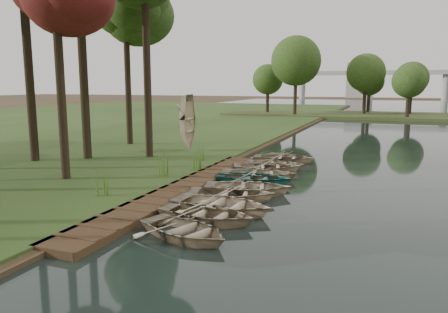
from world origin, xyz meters
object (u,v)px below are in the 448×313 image
(stored_rowboat, at_px, (189,145))
(rowboat_0, at_px, (185,227))
(boardwalk, at_px, (183,189))
(rowboat_2, at_px, (221,202))
(rowboat_1, at_px, (206,211))

(stored_rowboat, bearing_deg, rowboat_0, -156.21)
(boardwalk, distance_m, rowboat_2, 3.69)
(boardwalk, bearing_deg, rowboat_1, -53.20)
(boardwalk, relative_size, rowboat_2, 4.11)
(stored_rowboat, bearing_deg, boardwalk, -157.18)
(rowboat_1, distance_m, rowboat_2, 1.12)
(rowboat_2, relative_size, stored_rowboat, 1.04)
(boardwalk, bearing_deg, rowboat_0, -63.07)
(boardwalk, bearing_deg, rowboat_2, -41.67)
(rowboat_0, distance_m, rowboat_2, 2.85)
(rowboat_0, bearing_deg, boardwalk, 47.48)
(rowboat_2, distance_m, stored_rowboat, 13.76)
(rowboat_0, relative_size, rowboat_1, 0.93)
(boardwalk, xyz_separation_m, stored_rowboat, (-4.24, 9.41, 0.54))
(rowboat_1, bearing_deg, rowboat_0, -172.96)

